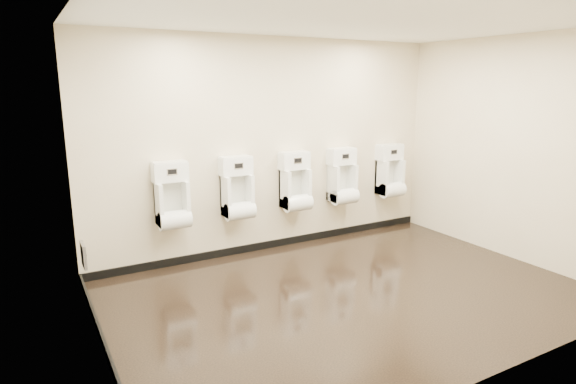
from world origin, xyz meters
name	(u,v)px	position (x,y,z in m)	size (l,w,h in m)	color
ground	(350,294)	(0.00, 0.00, 0.00)	(5.00, 3.50, 0.00)	black
ceiling	(358,20)	(0.00, 0.00, 2.80)	(5.00, 3.50, 0.00)	white
back_wall	(273,146)	(0.00, 1.75, 1.40)	(5.00, 0.02, 2.80)	beige
front_wall	(504,201)	(0.00, -1.75, 1.40)	(5.00, 0.02, 2.80)	beige
left_wall	(90,192)	(-2.50, 0.00, 1.40)	(0.02, 3.50, 2.80)	beige
right_wall	(513,149)	(2.50, 0.00, 1.40)	(0.02, 3.50, 2.80)	beige
tile_overlay_left	(91,192)	(-2.50, 0.00, 1.40)	(0.01, 3.50, 2.80)	silver
skirting_back	(275,243)	(0.00, 1.74, 0.05)	(5.00, 0.02, 0.10)	black
skirting_left	(106,351)	(-2.49, 0.00, 0.05)	(0.02, 3.50, 0.10)	black
access_panel	(84,255)	(-2.48, 1.20, 0.50)	(0.04, 0.25, 0.25)	#9E9EA3
urinal_0	(172,200)	(-1.42, 1.61, 0.86)	(0.42, 0.31, 0.78)	white
urinal_1	(238,193)	(-0.59, 1.61, 0.86)	(0.42, 0.31, 0.78)	white
urinal_2	(296,186)	(0.26, 1.61, 0.86)	(0.42, 0.31, 0.78)	white
urinal_3	(343,180)	(1.04, 1.61, 0.86)	(0.42, 0.31, 0.78)	white
urinal_4	(390,175)	(1.92, 1.61, 0.86)	(0.42, 0.31, 0.78)	white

